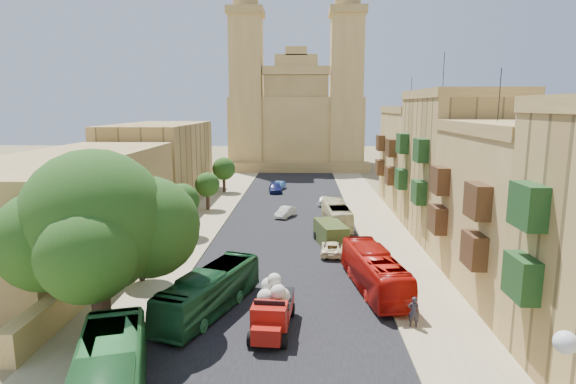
# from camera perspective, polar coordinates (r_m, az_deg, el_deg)

# --- Properties ---
(ground) EXTENTS (260.00, 260.00, 0.00)m
(ground) POSITION_cam_1_polar(r_m,az_deg,el_deg) (23.90, -2.21, -20.87)
(ground) COLOR olive
(road_surface) EXTENTS (14.00, 140.00, 0.01)m
(road_surface) POSITION_cam_1_polar(r_m,az_deg,el_deg) (51.93, 0.15, -3.56)
(road_surface) COLOR black
(road_surface) RESTS_ON ground
(sidewalk_east) EXTENTS (5.00, 140.00, 0.01)m
(sidewalk_east) POSITION_cam_1_polar(r_m,az_deg,el_deg) (52.51, 10.59, -3.59)
(sidewalk_east) COLOR tan
(sidewalk_east) RESTS_ON ground
(sidewalk_west) EXTENTS (5.00, 140.00, 0.01)m
(sidewalk_west) POSITION_cam_1_polar(r_m,az_deg,el_deg) (53.06, -10.18, -3.43)
(sidewalk_west) COLOR tan
(sidewalk_west) RESTS_ON ground
(kerb_east) EXTENTS (0.25, 140.00, 0.12)m
(kerb_east) POSITION_cam_1_polar(r_m,az_deg,el_deg) (52.18, 7.87, -3.53)
(kerb_east) COLOR tan
(kerb_east) RESTS_ON ground
(kerb_west) EXTENTS (0.25, 140.00, 0.12)m
(kerb_west) POSITION_cam_1_polar(r_m,az_deg,el_deg) (52.59, -7.51, -3.42)
(kerb_west) COLOR tan
(kerb_west) RESTS_ON ground
(townhouse_b) EXTENTS (9.00, 14.00, 14.90)m
(townhouse_b) POSITION_cam_1_polar(r_m,az_deg,el_deg) (35.20, 26.03, -1.79)
(townhouse_b) COLOR tan
(townhouse_b) RESTS_ON ground
(townhouse_c) EXTENTS (9.00, 14.00, 17.40)m
(townhouse_c) POSITION_cam_1_polar(r_m,az_deg,el_deg) (47.96, 19.41, 3.10)
(townhouse_c) COLOR tan
(townhouse_c) RESTS_ON ground
(townhouse_d) EXTENTS (9.00, 14.00, 15.90)m
(townhouse_d) POSITION_cam_1_polar(r_m,az_deg,el_deg) (61.46, 15.49, 4.03)
(townhouse_d) COLOR tan
(townhouse_d) RESTS_ON ground
(west_wall) EXTENTS (1.00, 40.00, 1.80)m
(west_wall) POSITION_cam_1_polar(r_m,az_deg,el_deg) (44.29, -16.72, -5.23)
(west_wall) COLOR tan
(west_wall) RESTS_ON ground
(west_building_low) EXTENTS (10.00, 28.00, 8.40)m
(west_building_low) POSITION_cam_1_polar(r_m,az_deg,el_deg) (43.86, -24.60, -1.44)
(west_building_low) COLOR olive
(west_building_low) RESTS_ON ground
(west_building_mid) EXTENTS (10.00, 22.00, 10.00)m
(west_building_mid) POSITION_cam_1_polar(r_m,az_deg,el_deg) (67.72, -14.91, 3.60)
(west_building_mid) COLOR tan
(west_building_mid) RESTS_ON ground
(church) EXTENTS (28.00, 22.50, 36.30)m
(church) POSITION_cam_1_polar(r_m,az_deg,el_deg) (99.09, 1.02, 8.52)
(church) COLOR tan
(church) RESTS_ON ground
(ficus_tree) EXTENTS (10.16, 9.35, 10.16)m
(ficus_tree) POSITION_cam_1_polar(r_m,az_deg,el_deg) (27.50, -21.67, -3.84)
(ficus_tree) COLOR #3A271D
(ficus_tree) RESTS_ON ground
(street_tree_a) EXTENTS (3.31, 3.31, 5.09)m
(street_tree_a) POSITION_cam_1_polar(r_m,az_deg,el_deg) (35.55, -17.17, -4.82)
(street_tree_a) COLOR #3A271D
(street_tree_a) RESTS_ON ground
(street_tree_b) EXTENTS (3.32, 3.32, 5.11)m
(street_tree_b) POSITION_cam_1_polar(r_m,az_deg,el_deg) (46.75, -12.43, -1.06)
(street_tree_b) COLOR #3A271D
(street_tree_b) RESTS_ON ground
(street_tree_c) EXTENTS (2.95, 2.95, 4.54)m
(street_tree_c) POSITION_cam_1_polar(r_m,az_deg,el_deg) (58.33, -9.54, 0.85)
(street_tree_c) COLOR #3A271D
(street_tree_c) RESTS_ON ground
(street_tree_d) EXTENTS (3.30, 3.30, 5.07)m
(street_tree_d) POSITION_cam_1_polar(r_m,az_deg,el_deg) (69.96, -7.62, 2.73)
(street_tree_d) COLOR #3A271D
(street_tree_d) RESTS_ON ground
(red_truck) EXTENTS (2.41, 5.33, 3.03)m
(red_truck) POSITION_cam_1_polar(r_m,az_deg,el_deg) (27.35, -1.85, -13.52)
(red_truck) COLOR #A7140C
(red_truck) RESTS_ON ground
(olive_pickup) EXTENTS (3.08, 5.15, 1.99)m
(olive_pickup) POSITION_cam_1_polar(r_m,az_deg,el_deg) (43.64, 5.09, -4.96)
(olive_pickup) COLOR #38481B
(olive_pickup) RESTS_ON ground
(bus_green_north) EXTENTS (5.22, 9.77, 2.66)m
(bus_green_north) POSITION_cam_1_polar(r_m,az_deg,el_deg) (29.89, -9.28, -11.55)
(bus_green_north) COLOR #1C582C
(bus_green_north) RESTS_ON ground
(bus_red_east) EXTENTS (3.70, 10.03, 2.73)m
(bus_red_east) POSITION_cam_1_polar(r_m,az_deg,el_deg) (33.32, 10.21, -9.20)
(bus_red_east) COLOR red
(bus_red_east) RESTS_ON ground
(bus_cream_east) EXTENTS (2.75, 9.24, 2.54)m
(bus_cream_east) POSITION_cam_1_polar(r_m,az_deg,el_deg) (49.93, 5.77, -2.68)
(bus_cream_east) COLOR beige
(bus_cream_east) RESTS_ON ground
(car_blue_a) EXTENTS (2.64, 3.70, 1.17)m
(car_blue_a) POSITION_cam_1_polar(r_m,az_deg,el_deg) (33.36, -8.53, -10.55)
(car_blue_a) COLOR #517AC4
(car_blue_a) RESTS_ON ground
(car_white_a) EXTENTS (2.48, 3.75, 1.17)m
(car_white_a) POSITION_cam_1_polar(r_m,az_deg,el_deg) (54.05, -0.31, -2.39)
(car_white_a) COLOR silver
(car_white_a) RESTS_ON ground
(car_cream) EXTENTS (2.14, 4.16, 1.12)m
(car_cream) POSITION_cam_1_polar(r_m,az_deg,el_deg) (40.84, 5.29, -6.62)
(car_cream) COLOR #F9E4B1
(car_cream) RESTS_ON ground
(car_dkblue) EXTENTS (2.23, 4.60, 1.29)m
(car_dkblue) POSITION_cam_1_polar(r_m,az_deg,el_deg) (69.48, -1.51, 0.47)
(car_dkblue) COLOR #0F1549
(car_dkblue) RESTS_ON ground
(car_white_b) EXTENTS (1.95, 3.73, 1.21)m
(car_white_b) POSITION_cam_1_polar(r_m,az_deg,el_deg) (60.82, 4.35, -0.98)
(car_white_b) COLOR white
(car_white_b) RESTS_ON ground
(car_blue_b) EXTENTS (1.94, 3.75, 1.18)m
(car_blue_b) POSITION_cam_1_polar(r_m,az_deg,el_deg) (72.13, -1.06, 0.79)
(car_blue_b) COLOR #376DBC
(car_blue_b) RESTS_ON ground
(pedestrian_a) EXTENTS (0.71, 0.53, 1.78)m
(pedestrian_a) POSITION_cam_1_polar(r_m,az_deg,el_deg) (28.80, 14.67, -13.57)
(pedestrian_a) COLOR #28262F
(pedestrian_a) RESTS_ON ground
(pedestrian_c) EXTENTS (0.83, 1.24, 1.96)m
(pedestrian_c) POSITION_cam_1_polar(r_m,az_deg,el_deg) (35.60, 11.57, -8.63)
(pedestrian_c) COLOR #3C3C40
(pedestrian_c) RESTS_ON ground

